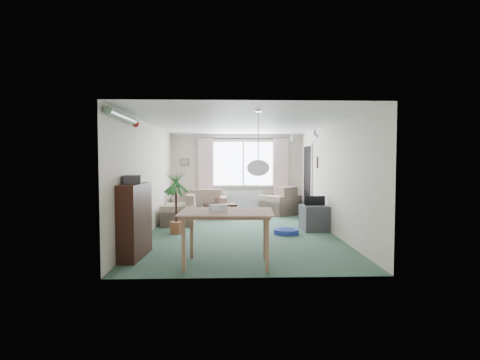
{
  "coord_description": "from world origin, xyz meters",
  "views": [
    {
      "loc": [
        -0.3,
        -8.26,
        1.6
      ],
      "look_at": [
        0.0,
        0.3,
        1.15
      ],
      "focal_mm": 28.0,
      "sensor_mm": 36.0,
      "label": 1
    }
  ],
  "objects_px": {
    "armchair_left": "(179,210)",
    "pet_bed": "(286,231)",
    "houseplant": "(176,202)",
    "bookshelf": "(134,221)",
    "dining_table": "(227,239)",
    "armchair_corner": "(280,200)",
    "tv_cube": "(314,218)",
    "sofa": "(200,202)",
    "coffee_table": "(220,211)"
  },
  "relations": [
    {
      "from": "armchair_left",
      "to": "dining_table",
      "type": "distance_m",
      "value": 3.79
    },
    {
      "from": "tv_cube",
      "to": "armchair_left",
      "type": "bearing_deg",
      "value": 161.37
    },
    {
      "from": "armchair_corner",
      "to": "bookshelf",
      "type": "height_order",
      "value": "bookshelf"
    },
    {
      "from": "armchair_corner",
      "to": "dining_table",
      "type": "height_order",
      "value": "armchair_corner"
    },
    {
      "from": "coffee_table",
      "to": "dining_table",
      "type": "height_order",
      "value": "dining_table"
    },
    {
      "from": "armchair_corner",
      "to": "houseplant",
      "type": "relative_size",
      "value": 0.66
    },
    {
      "from": "bookshelf",
      "to": "houseplant",
      "type": "bearing_deg",
      "value": 82.08
    },
    {
      "from": "armchair_corner",
      "to": "coffee_table",
      "type": "height_order",
      "value": "armchair_corner"
    },
    {
      "from": "armchair_left",
      "to": "pet_bed",
      "type": "xyz_separation_m",
      "value": [
        2.49,
        -1.24,
        -0.32
      ]
    },
    {
      "from": "bookshelf",
      "to": "tv_cube",
      "type": "height_order",
      "value": "bookshelf"
    },
    {
      "from": "houseplant",
      "to": "armchair_corner",
      "type": "bearing_deg",
      "value": 46.49
    },
    {
      "from": "pet_bed",
      "to": "coffee_table",
      "type": "bearing_deg",
      "value": 122.09
    },
    {
      "from": "armchair_corner",
      "to": "armchair_left",
      "type": "distance_m",
      "value": 3.27
    },
    {
      "from": "houseplant",
      "to": "dining_table",
      "type": "xyz_separation_m",
      "value": [
        1.11,
        -2.5,
        -0.3
      ]
    },
    {
      "from": "sofa",
      "to": "armchair_corner",
      "type": "bearing_deg",
      "value": 175.56
    },
    {
      "from": "sofa",
      "to": "armchair_corner",
      "type": "xyz_separation_m",
      "value": [
        2.38,
        -0.02,
        0.03
      ]
    },
    {
      "from": "pet_bed",
      "to": "dining_table",
      "type": "bearing_deg",
      "value": -118.69
    },
    {
      "from": "armchair_left",
      "to": "dining_table",
      "type": "bearing_deg",
      "value": 17.19
    },
    {
      "from": "sofa",
      "to": "houseplant",
      "type": "bearing_deg",
      "value": 79.96
    },
    {
      "from": "armchair_left",
      "to": "houseplant",
      "type": "relative_size",
      "value": 0.6
    },
    {
      "from": "armchair_left",
      "to": "tv_cube",
      "type": "relative_size",
      "value": 1.32
    },
    {
      "from": "dining_table",
      "to": "armchair_corner",
      "type": "bearing_deg",
      "value": 73.47
    },
    {
      "from": "armchair_corner",
      "to": "tv_cube",
      "type": "xyz_separation_m",
      "value": [
        0.42,
        -2.56,
        -0.13
      ]
    },
    {
      "from": "armchair_left",
      "to": "tv_cube",
      "type": "xyz_separation_m",
      "value": [
        3.2,
        -0.83,
        -0.09
      ]
    },
    {
      "from": "armchair_corner",
      "to": "tv_cube",
      "type": "bearing_deg",
      "value": 62.01
    },
    {
      "from": "coffee_table",
      "to": "houseplant",
      "type": "bearing_deg",
      "value": -112.71
    },
    {
      "from": "tv_cube",
      "to": "bookshelf",
      "type": "bearing_deg",
      "value": -151.63
    },
    {
      "from": "bookshelf",
      "to": "dining_table",
      "type": "height_order",
      "value": "bookshelf"
    },
    {
      "from": "houseplant",
      "to": "sofa",
      "type": "bearing_deg",
      "value": 83.79
    },
    {
      "from": "armchair_left",
      "to": "pet_bed",
      "type": "height_order",
      "value": "armchair_left"
    },
    {
      "from": "armchair_left",
      "to": "bookshelf",
      "type": "xyz_separation_m",
      "value": [
        -0.34,
        -3.08,
        0.23
      ]
    },
    {
      "from": "armchair_corner",
      "to": "dining_table",
      "type": "bearing_deg",
      "value": 36.08
    },
    {
      "from": "sofa",
      "to": "coffee_table",
      "type": "distance_m",
      "value": 0.91
    },
    {
      "from": "armchair_corner",
      "to": "armchair_left",
      "type": "xyz_separation_m",
      "value": [
        -2.78,
        -1.73,
        -0.04
      ]
    },
    {
      "from": "houseplant",
      "to": "tv_cube",
      "type": "height_order",
      "value": "houseplant"
    },
    {
      "from": "sofa",
      "to": "armchair_corner",
      "type": "height_order",
      "value": "armchair_corner"
    },
    {
      "from": "sofa",
      "to": "tv_cube",
      "type": "height_order",
      "value": "sofa"
    },
    {
      "from": "armchair_corner",
      "to": "bookshelf",
      "type": "bearing_deg",
      "value": 19.69
    },
    {
      "from": "pet_bed",
      "to": "armchair_left",
      "type": "bearing_deg",
      "value": 153.52
    },
    {
      "from": "houseplant",
      "to": "pet_bed",
      "type": "distance_m",
      "value": 2.49
    },
    {
      "from": "armchair_left",
      "to": "houseplant",
      "type": "bearing_deg",
      "value": 3.44
    },
    {
      "from": "bookshelf",
      "to": "houseplant",
      "type": "xyz_separation_m",
      "value": [
        0.43,
        1.98,
        0.09
      ]
    },
    {
      "from": "armchair_corner",
      "to": "armchair_left",
      "type": "height_order",
      "value": "armchair_corner"
    },
    {
      "from": "dining_table",
      "to": "pet_bed",
      "type": "distance_m",
      "value": 2.71
    },
    {
      "from": "armchair_left",
      "to": "pet_bed",
      "type": "bearing_deg",
      "value": 62.3
    },
    {
      "from": "bookshelf",
      "to": "tv_cube",
      "type": "relative_size",
      "value": 1.93
    },
    {
      "from": "armchair_corner",
      "to": "tv_cube",
      "type": "relative_size",
      "value": 1.47
    },
    {
      "from": "houseplant",
      "to": "armchair_left",
      "type": "bearing_deg",
      "value": 94.66
    },
    {
      "from": "sofa",
      "to": "tv_cube",
      "type": "relative_size",
      "value": 2.45
    },
    {
      "from": "armchair_left",
      "to": "pet_bed",
      "type": "distance_m",
      "value": 2.79
    }
  ]
}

